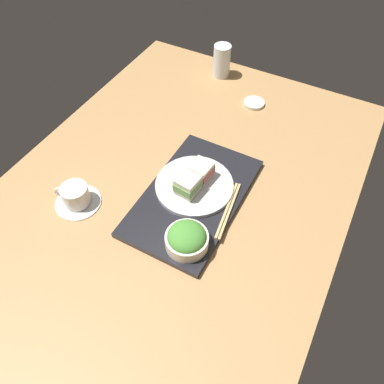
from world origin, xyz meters
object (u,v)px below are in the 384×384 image
object	(u,v)px
drinking_glass	(222,61)
small_sauce_dish	(254,103)
sandwich_far	(201,171)
salad_bowl	(187,239)
chopsticks_pair	(228,210)
sandwich_plate	(194,185)
sandwich_near	(188,185)
coffee_cup	(76,196)

from	to	relation	value
drinking_glass	small_sauce_dish	world-z (taller)	drinking_glass
sandwich_far	drinking_glass	distance (cm)	57.83
drinking_glass	salad_bowl	bearing A→B (deg)	-160.99
drinking_glass	chopsticks_pair	bearing A→B (deg)	-152.93
sandwich_plate	small_sauce_dish	xyz separation A→B (cm)	(46.84, -0.11, -1.87)
sandwich_plate	sandwich_far	xyz separation A→B (cm)	(3.39, -0.35, 3.20)
salad_bowl	chopsticks_pair	xyz separation A→B (cm)	(15.25, -4.97, -2.66)
sandwich_near	chopsticks_pair	size ratio (longest dim) A/B	0.35
sandwich_plate	sandwich_near	bearing A→B (deg)	174.14
salad_bowl	small_sauce_dish	size ratio (longest dim) A/B	1.49
sandwich_plate	salad_bowl	world-z (taller)	salad_bowl
sandwich_near	chopsticks_pair	distance (cm)	13.50
sandwich_far	coffee_cup	world-z (taller)	sandwich_far
drinking_glass	small_sauce_dish	bearing A→B (deg)	-120.61
coffee_cup	small_sauce_dish	xyz separation A→B (cm)	(67.08, -28.10, -2.36)
sandwich_near	small_sauce_dish	xyz separation A→B (cm)	(50.23, -0.45, -5.37)
sandwich_plate	drinking_glass	xyz separation A→B (cm)	(57.98, 18.72, 3.84)
sandwich_far	drinking_glass	world-z (taller)	drinking_glass
sandwich_far	chopsticks_pair	bearing A→B (deg)	-118.70
sandwich_far	drinking_glass	xyz separation A→B (cm)	(54.59, 19.07, 0.64)
salad_bowl	sandwich_far	bearing A→B (deg)	18.39
sandwich_near	drinking_glass	world-z (taller)	drinking_glass
sandwich_far	small_sauce_dish	world-z (taller)	sandwich_far
salad_bowl	sandwich_near	bearing A→B (deg)	27.76
salad_bowl	drinking_glass	bearing A→B (deg)	19.01
salad_bowl	small_sauce_dish	world-z (taller)	salad_bowl
chopsticks_pair	drinking_glass	world-z (taller)	drinking_glass
chopsticks_pair	sandwich_plate	bearing A→B (deg)	75.21
salad_bowl	coffee_cup	distance (cm)	35.74
coffee_cup	drinking_glass	bearing A→B (deg)	-6.76
sandwich_plate	drinking_glass	size ratio (longest dim) A/B	1.85
sandwich_far	coffee_cup	size ratio (longest dim) A/B	0.51
coffee_cup	small_sauce_dish	size ratio (longest dim) A/B	1.75
coffee_cup	drinking_glass	size ratio (longest dim) A/B	1.07
sandwich_far	salad_bowl	world-z (taller)	salad_bowl
chopsticks_pair	small_sauce_dish	size ratio (longest dim) A/B	2.66
chopsticks_pair	small_sauce_dish	world-z (taller)	chopsticks_pair
sandwich_plate	coffee_cup	size ratio (longest dim) A/B	1.73
sandwich_far	small_sauce_dish	size ratio (longest dim) A/B	0.89
salad_bowl	coffee_cup	size ratio (longest dim) A/B	0.85
sandwich_plate	coffee_cup	distance (cm)	34.55
drinking_glass	sandwich_far	bearing A→B (deg)	-160.75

